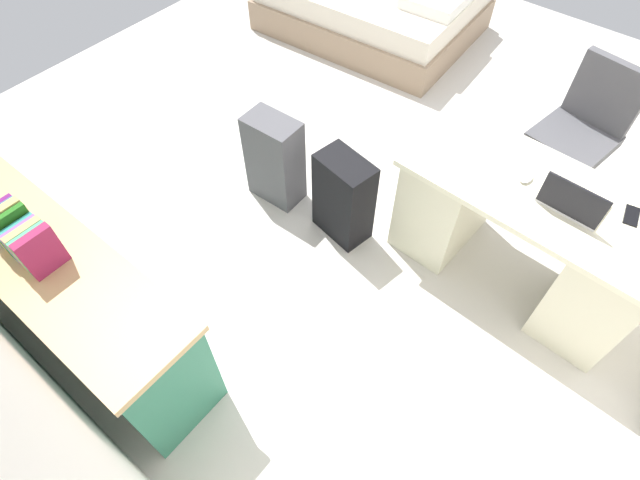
{
  "coord_description": "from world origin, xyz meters",
  "views": [
    {
      "loc": [
        -1.39,
        2.37,
        2.65
      ],
      "look_at": [
        -0.41,
        1.16,
        0.6
      ],
      "focal_mm": 28.01,
      "sensor_mm": 36.0,
      "label": 1
    }
  ],
  "objects_px": {
    "suitcase_black": "(343,198)",
    "laptop": "(573,202)",
    "desk": "(521,234)",
    "cell_phone_near_laptop": "(632,216)",
    "credenza": "(70,295)",
    "office_chair": "(575,140)",
    "suitcase_spare_grey": "(275,160)",
    "computer_mouse": "(527,177)",
    "bed": "(373,4)"
  },
  "relations": [
    {
      "from": "cell_phone_near_laptop",
      "to": "suitcase_black",
      "type": "bearing_deg",
      "value": 8.07
    },
    {
      "from": "desk",
      "to": "computer_mouse",
      "type": "relative_size",
      "value": 14.7
    },
    {
      "from": "credenza",
      "to": "computer_mouse",
      "type": "xyz_separation_m",
      "value": [
        -1.57,
        -1.89,
        0.38
      ]
    },
    {
      "from": "desk",
      "to": "bed",
      "type": "bearing_deg",
      "value": -38.39
    },
    {
      "from": "suitcase_black",
      "to": "suitcase_spare_grey",
      "type": "bearing_deg",
      "value": 12.65
    },
    {
      "from": "credenza",
      "to": "cell_phone_near_laptop",
      "type": "relative_size",
      "value": 13.24
    },
    {
      "from": "office_chair",
      "to": "computer_mouse",
      "type": "xyz_separation_m",
      "value": [
        0.05,
        0.92,
        0.35
      ]
    },
    {
      "from": "desk",
      "to": "suitcase_black",
      "type": "relative_size",
      "value": 2.37
    },
    {
      "from": "bed",
      "to": "cell_phone_near_laptop",
      "type": "bearing_deg",
      "value": 147.7
    },
    {
      "from": "suitcase_black",
      "to": "suitcase_spare_grey",
      "type": "xyz_separation_m",
      "value": [
        0.56,
        0.03,
        0.01
      ]
    },
    {
      "from": "office_chair",
      "to": "laptop",
      "type": "xyz_separation_m",
      "value": [
        -0.21,
        0.97,
        0.38
      ]
    },
    {
      "from": "suitcase_black",
      "to": "laptop",
      "type": "distance_m",
      "value": 1.3
    },
    {
      "from": "bed",
      "to": "suitcase_black",
      "type": "xyz_separation_m",
      "value": [
        -1.31,
        2.2,
        0.07
      ]
    },
    {
      "from": "bed",
      "to": "computer_mouse",
      "type": "bearing_deg",
      "value": 140.59
    },
    {
      "from": "desk",
      "to": "office_chair",
      "type": "height_order",
      "value": "office_chair"
    },
    {
      "from": "office_chair",
      "to": "bed",
      "type": "distance_m",
      "value": 2.43
    },
    {
      "from": "office_chair",
      "to": "credenza",
      "type": "bearing_deg",
      "value": 60.07
    },
    {
      "from": "desk",
      "to": "suitcase_black",
      "type": "height_order",
      "value": "desk"
    },
    {
      "from": "credenza",
      "to": "suitcase_black",
      "type": "height_order",
      "value": "credenza"
    },
    {
      "from": "credenza",
      "to": "laptop",
      "type": "xyz_separation_m",
      "value": [
        -1.83,
        -1.84,
        0.42
      ]
    },
    {
      "from": "office_chair",
      "to": "bed",
      "type": "bearing_deg",
      "value": -21.76
    },
    {
      "from": "desk",
      "to": "cell_phone_near_laptop",
      "type": "distance_m",
      "value": 0.56
    },
    {
      "from": "suitcase_spare_grey",
      "to": "cell_phone_near_laptop",
      "type": "height_order",
      "value": "cell_phone_near_laptop"
    },
    {
      "from": "cell_phone_near_laptop",
      "to": "computer_mouse",
      "type": "bearing_deg",
      "value": -0.46
    },
    {
      "from": "desk",
      "to": "laptop",
      "type": "height_order",
      "value": "laptop"
    },
    {
      "from": "credenza",
      "to": "suitcase_spare_grey",
      "type": "distance_m",
      "value": 1.49
    },
    {
      "from": "desk",
      "to": "credenza",
      "type": "distance_m",
      "value": 2.52
    },
    {
      "from": "credenza",
      "to": "suitcase_spare_grey",
      "type": "xyz_separation_m",
      "value": [
        -0.11,
        -1.48,
        -0.06
      ]
    },
    {
      "from": "suitcase_black",
      "to": "suitcase_spare_grey",
      "type": "distance_m",
      "value": 0.56
    },
    {
      "from": "office_chair",
      "to": "suitcase_spare_grey",
      "type": "xyz_separation_m",
      "value": [
        1.5,
        1.32,
        -0.09
      ]
    },
    {
      "from": "credenza",
      "to": "cell_phone_near_laptop",
      "type": "bearing_deg",
      "value": -136.49
    },
    {
      "from": "credenza",
      "to": "cell_phone_near_laptop",
      "type": "distance_m",
      "value": 2.91
    },
    {
      "from": "desk",
      "to": "suitcase_spare_grey",
      "type": "relative_size",
      "value": 2.26
    },
    {
      "from": "desk",
      "to": "computer_mouse",
      "type": "bearing_deg",
      "value": -10.87
    },
    {
      "from": "suitcase_black",
      "to": "computer_mouse",
      "type": "distance_m",
      "value": 1.08
    },
    {
      "from": "suitcase_black",
      "to": "suitcase_spare_grey",
      "type": "height_order",
      "value": "suitcase_spare_grey"
    },
    {
      "from": "office_chair",
      "to": "computer_mouse",
      "type": "bearing_deg",
      "value": 87.14
    },
    {
      "from": "computer_mouse",
      "to": "cell_phone_near_laptop",
      "type": "bearing_deg",
      "value": -167.35
    },
    {
      "from": "bed",
      "to": "computer_mouse",
      "type": "relative_size",
      "value": 19.8
    },
    {
      "from": "office_chair",
      "to": "suitcase_spare_grey",
      "type": "relative_size",
      "value": 1.45
    },
    {
      "from": "suitcase_spare_grey",
      "to": "desk",
      "type": "bearing_deg",
      "value": -168.01
    },
    {
      "from": "credenza",
      "to": "bed",
      "type": "bearing_deg",
      "value": -80.25
    },
    {
      "from": "suitcase_black",
      "to": "laptop",
      "type": "height_order",
      "value": "laptop"
    },
    {
      "from": "suitcase_spare_grey",
      "to": "computer_mouse",
      "type": "xyz_separation_m",
      "value": [
        -1.46,
        -0.41,
        0.44
      ]
    },
    {
      "from": "office_chair",
      "to": "suitcase_black",
      "type": "distance_m",
      "value": 1.61
    },
    {
      "from": "bed",
      "to": "laptop",
      "type": "xyz_separation_m",
      "value": [
        -2.47,
        1.87,
        0.56
      ]
    },
    {
      "from": "bed",
      "to": "suitcase_spare_grey",
      "type": "relative_size",
      "value": 3.05
    },
    {
      "from": "suitcase_black",
      "to": "laptop",
      "type": "xyz_separation_m",
      "value": [
        -1.16,
        -0.33,
        0.49
      ]
    },
    {
      "from": "bed",
      "to": "laptop",
      "type": "distance_m",
      "value": 3.14
    },
    {
      "from": "office_chair",
      "to": "cell_phone_near_laptop",
      "type": "bearing_deg",
      "value": 119.86
    }
  ]
}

